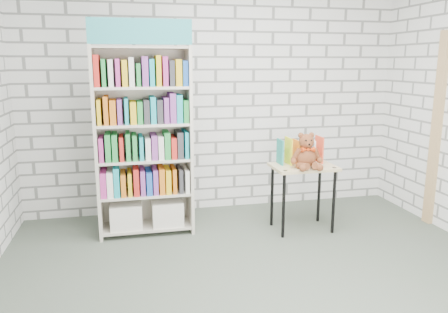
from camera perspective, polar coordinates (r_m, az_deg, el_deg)
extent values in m
plane|color=#475044|center=(3.73, 5.42, -16.21)|extent=(4.50, 4.50, 0.00)
cube|color=silver|center=(5.23, -1.09, 8.12)|extent=(4.50, 0.02, 2.80)
cube|color=beige|center=(4.55, -16.30, 1.52)|extent=(0.03, 0.38, 1.94)
cube|color=beige|center=(4.58, -4.54, 2.05)|extent=(0.03, 0.38, 1.94)
cube|color=beige|center=(4.71, -10.49, 2.18)|extent=(0.97, 0.02, 1.94)
cube|color=teal|center=(4.30, -10.86, 15.77)|extent=(0.97, 0.02, 0.24)
cube|color=beige|center=(4.78, -9.98, -8.92)|extent=(0.90, 0.36, 0.03)
cube|color=beige|center=(4.66, -10.14, -4.72)|extent=(0.90, 0.36, 0.03)
cube|color=beige|center=(4.57, -10.31, -0.33)|extent=(0.90, 0.36, 0.03)
cube|color=beige|center=(4.51, -10.49, 4.22)|extent=(0.90, 0.36, 0.03)
cube|color=beige|center=(4.47, -10.67, 8.86)|extent=(0.90, 0.36, 0.03)
cube|color=beige|center=(4.47, -10.87, 13.82)|extent=(0.90, 0.36, 0.03)
cube|color=silver|center=(4.73, -12.67, -7.43)|extent=(0.32, 0.32, 0.26)
cube|color=silver|center=(4.74, -7.43, -7.16)|extent=(0.32, 0.32, 0.26)
cube|color=blue|center=(4.61, -10.20, -3.06)|extent=(0.90, 0.32, 0.26)
cube|color=green|center=(4.53, -10.38, 1.41)|extent=(0.90, 0.32, 0.26)
cube|color=orange|center=(4.48, -10.56, 6.01)|extent=(0.90, 0.32, 0.26)
cube|color=#BF338C|center=(4.46, -10.74, 10.68)|extent=(0.90, 0.32, 0.26)
cube|color=tan|center=(4.68, 10.33, -1.33)|extent=(0.66, 0.46, 0.03)
cylinder|color=black|center=(4.52, 7.79, -6.42)|extent=(0.03, 0.03, 0.68)
cylinder|color=black|center=(4.83, 6.29, -5.13)|extent=(0.03, 0.03, 0.68)
cylinder|color=black|center=(4.74, 14.13, -5.79)|extent=(0.03, 0.03, 0.68)
cylinder|color=black|center=(5.04, 12.30, -4.61)|extent=(0.03, 0.03, 0.68)
cylinder|color=black|center=(4.43, 8.00, -1.86)|extent=(0.04, 0.04, 0.01)
cylinder|color=black|center=(4.64, 14.19, -1.46)|extent=(0.04, 0.04, 0.01)
cube|color=teal|center=(4.66, 7.37, 0.63)|extent=(0.02, 0.20, 0.27)
cube|color=#FFFA28|center=(4.69, 8.39, 0.68)|extent=(0.02, 0.20, 0.27)
cube|color=orange|center=(4.72, 9.40, 0.72)|extent=(0.02, 0.20, 0.27)
cube|color=black|center=(4.76, 10.39, 0.77)|extent=(0.02, 0.20, 0.27)
cube|color=white|center=(4.79, 11.37, 0.81)|extent=(0.02, 0.20, 0.27)
cube|color=#F64B2B|center=(4.83, 12.33, 0.86)|extent=(0.02, 0.20, 0.27)
ellipsoid|color=brown|center=(4.57, 10.62, -0.07)|extent=(0.22, 0.18, 0.22)
sphere|color=brown|center=(4.54, 10.72, 1.95)|extent=(0.15, 0.15, 0.15)
sphere|color=brown|center=(4.52, 10.01, 2.74)|extent=(0.06, 0.06, 0.06)
sphere|color=brown|center=(4.56, 11.36, 2.76)|extent=(0.06, 0.06, 0.06)
sphere|color=brown|center=(4.48, 10.96, 1.55)|extent=(0.06, 0.06, 0.06)
sphere|color=black|center=(4.47, 10.66, 2.06)|extent=(0.02, 0.02, 0.02)
sphere|color=black|center=(4.48, 11.31, 2.07)|extent=(0.02, 0.02, 0.02)
sphere|color=black|center=(4.46, 11.08, 1.55)|extent=(0.02, 0.02, 0.02)
cylinder|color=brown|center=(4.51, 9.42, 0.22)|extent=(0.11, 0.09, 0.15)
cylinder|color=brown|center=(4.58, 11.99, 0.30)|extent=(0.11, 0.09, 0.15)
sphere|color=brown|center=(4.50, 9.08, -0.60)|extent=(0.06, 0.06, 0.06)
sphere|color=brown|center=(4.59, 12.38, -0.49)|extent=(0.06, 0.06, 0.06)
cylinder|color=brown|center=(4.47, 10.28, -1.22)|extent=(0.10, 0.17, 0.09)
cylinder|color=brown|center=(4.51, 11.77, -1.16)|extent=(0.12, 0.17, 0.09)
sphere|color=brown|center=(4.40, 10.26, -1.51)|extent=(0.07, 0.07, 0.07)
sphere|color=brown|center=(4.45, 12.39, -1.43)|extent=(0.07, 0.07, 0.07)
cone|color=red|center=(4.48, 10.49, 0.90)|extent=(0.07, 0.06, 0.06)
cone|color=red|center=(4.51, 11.36, 0.92)|extent=(0.07, 0.06, 0.06)
sphere|color=red|center=(4.49, 10.94, 0.90)|extent=(0.03, 0.03, 0.03)
cube|color=tan|center=(5.26, 25.97, 3.08)|extent=(0.05, 0.12, 2.10)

